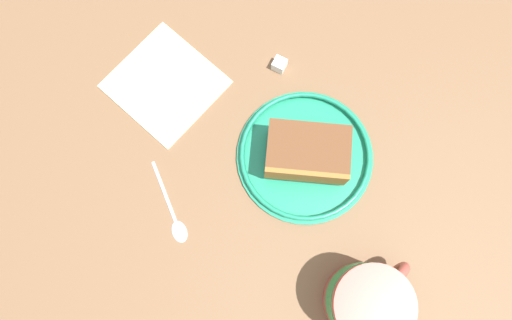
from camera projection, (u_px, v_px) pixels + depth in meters
ground_plane at (244, 200)px, 65.98cm from camera, size 120.62×120.62×3.89cm
small_plate at (305, 156)px, 64.55cm from camera, size 18.59×18.59×1.59cm
cake_slice at (307, 153)px, 61.78cm from camera, size 11.83×12.59×5.14cm
tea_mug at (366, 304)px, 56.56cm from camera, size 12.00×9.50×8.93cm
teaspoon at (174, 219)px, 63.11cm from camera, size 6.17×11.11×0.80cm
folded_napkin at (165, 84)px, 67.33cm from camera, size 13.34×13.96×0.60cm
sugar_cube at (279, 65)px, 67.34cm from camera, size 2.14×2.14×1.76cm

